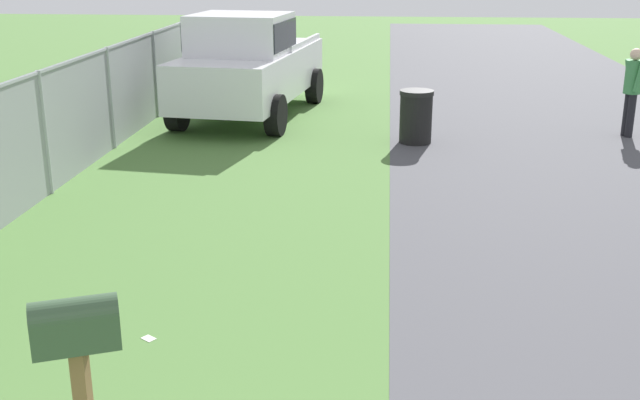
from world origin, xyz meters
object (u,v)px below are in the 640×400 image
object	(u,v)px
pickup_truck	(248,63)
trash_bin	(416,117)
pedestrian	(632,86)
mailbox	(77,341)

from	to	relation	value
pickup_truck	trash_bin	xyz separation A→B (m)	(-1.91, -3.29, -0.63)
pickup_truck	pedestrian	distance (m)	7.25
pickup_truck	pedestrian	bearing A→B (deg)	88.53
trash_bin	pedestrian	distance (m)	3.98
mailbox	pedestrian	distance (m)	12.05
trash_bin	pickup_truck	bearing A→B (deg)	59.84
trash_bin	mailbox	bearing A→B (deg)	166.54
pickup_truck	trash_bin	world-z (taller)	pickup_truck
pedestrian	trash_bin	bearing A→B (deg)	1.69
trash_bin	pedestrian	world-z (taller)	pedestrian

